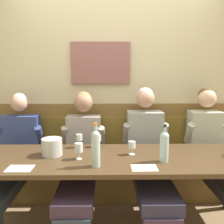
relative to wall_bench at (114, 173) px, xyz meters
The scene contains 17 objects.
room_wall_back 1.15m from the wall_bench, 90.33° to the left, with size 6.80×0.12×2.80m.
wood_wainscot_panel 0.34m from the wall_bench, 90.00° to the left, with size 6.80×0.03×1.10m, color brown.
wall_bench is the anchor object (origin of this frame).
dining_table 0.75m from the wall_bench, 90.00° to the right, with size 2.61×0.80×0.72m.
person_center_right_seat 1.20m from the wall_bench, 160.81° to the right, with size 0.53×1.22×1.25m.
person_right_seat 0.61m from the wall_bench, 135.64° to the right, with size 0.49×1.23×1.27m.
person_left_seat 0.60m from the wall_bench, 42.60° to the right, with size 0.51×1.23×1.32m.
person_center_left_seat 1.17m from the wall_bench, 16.83° to the right, with size 0.47×1.23×1.31m.
ice_bucket 1.00m from the wall_bench, 135.05° to the right, with size 0.19×0.19×0.16m, color beige.
wine_bottle_green_tall 1.06m from the wall_bench, 62.19° to the right, with size 0.08×0.08×0.33m.
wine_bottle_amber_mid 1.09m from the wall_bench, 101.26° to the right, with size 0.07×0.07×0.37m.
wine_glass_mid_right 0.66m from the wall_bench, 118.26° to the right, with size 0.08×0.08×0.12m.
wine_glass_by_bottle 0.81m from the wall_bench, 75.93° to the right, with size 0.07×0.07×0.13m.
wine_glass_center_front 0.95m from the wall_bench, 115.48° to the right, with size 0.07×0.07×0.15m.
wine_glass_right_end 0.75m from the wall_bench, 135.53° to the right, with size 0.06×0.06×0.14m.
tasting_sheet_left_guest 1.30m from the wall_bench, 130.77° to the right, with size 0.21×0.15×0.00m, color white.
tasting_sheet_right_guest 1.05m from the wall_bench, 76.48° to the right, with size 0.21×0.15×0.00m, color white.
Camera 1 is at (-0.07, -2.04, 1.52)m, focal length 40.22 mm.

